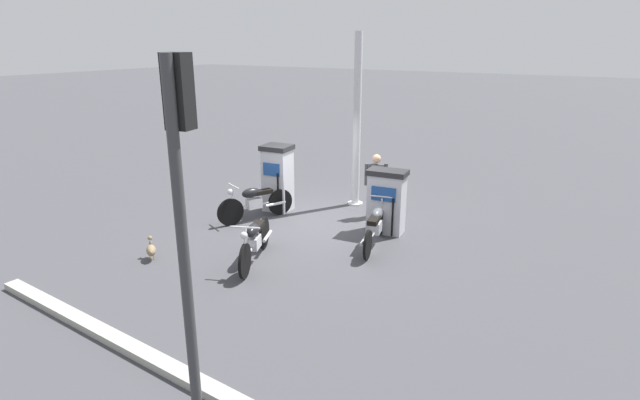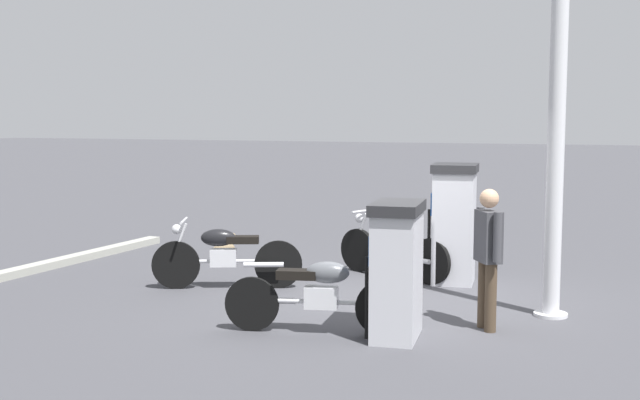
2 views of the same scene
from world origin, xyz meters
name	(u,v)px [view 1 (image 1 of 2)]	position (x,y,z in m)	size (l,w,h in m)	color
ground_plane	(318,226)	(0.00, 0.00, 0.00)	(120.00, 120.00, 0.00)	#424247
fuel_pump_near	(278,178)	(-0.47, -1.52, 0.87)	(0.70, 0.78, 1.71)	silver
fuel_pump_far	(386,201)	(-0.47, 1.52, 0.75)	(0.60, 0.93, 1.48)	silver
motorcycle_near_pump	(255,202)	(0.46, -1.54, 0.47)	(1.89, 0.93, 0.97)	black
motorcycle_far_pump	(376,225)	(0.36, 1.66, 0.47)	(2.03, 0.68, 0.94)	black
motorcycle_extra	(255,240)	(2.41, 0.01, 0.49)	(1.94, 0.93, 0.97)	black
attendant_person	(376,182)	(-1.33, 0.84, 0.90)	(0.38, 0.53, 1.59)	#473828
wandering_duck	(151,250)	(3.40, -1.85, 0.22)	(0.38, 0.41, 0.46)	#847051
roadside_traffic_light	(182,192)	(6.20, 2.24, 2.79)	(0.39, 0.27, 4.13)	#38383A
canopy_support_pole	(357,125)	(-1.95, -0.04, 2.15)	(0.40, 0.40, 4.44)	silver
road_edge_kerb	(115,339)	(5.69, 0.00, 0.06)	(0.55, 6.12, 0.12)	#9E9E93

